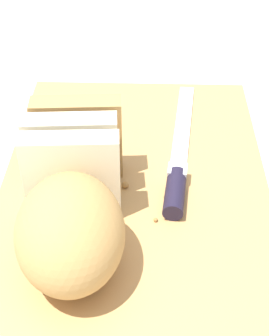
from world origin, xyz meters
The scene contains 8 objects.
ground_plane centered at (0.00, 0.00, 0.00)m, with size 3.00×3.00×0.00m, color silver.
cutting_board centered at (0.00, 0.00, 0.01)m, with size 0.46×0.31×0.02m, color tan.
bread_loaf centered at (-0.07, 0.06, 0.07)m, with size 0.23×0.12×0.10m.
bread_knife centered at (0.02, -0.05, 0.03)m, with size 0.27×0.04×0.02m.
crumb_near_knife centered at (-0.02, -0.04, 0.02)m, with size 0.00×0.00×0.00m, color #A8753D.
crumb_near_loaf centered at (0.00, 0.01, 0.03)m, with size 0.01×0.01×0.01m, color #A8753D.
crumb_stray_left centered at (-0.05, -0.03, 0.02)m, with size 0.00×0.00×0.00m, color #A8753D.
crumb_stray_right centered at (0.02, 0.05, 0.02)m, with size 0.01×0.01×0.01m, color #A8753D.
Camera 1 is at (-0.41, -0.02, 0.41)m, focal length 52.74 mm.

